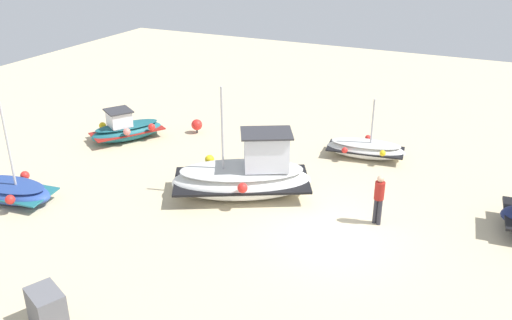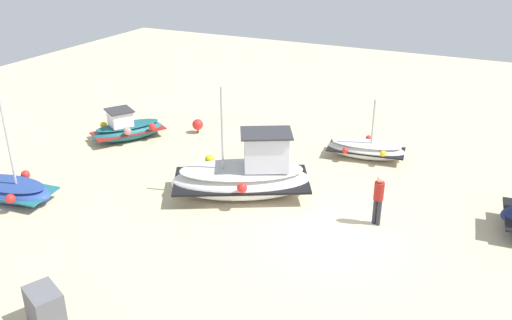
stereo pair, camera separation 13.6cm
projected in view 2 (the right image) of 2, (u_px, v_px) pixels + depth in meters
ground_plane at (332, 235)px, 16.95m from camera, size 53.63×53.63×0.00m
fishing_boat_0 at (127, 129)px, 24.19m from camera, size 2.87×3.44×1.45m
fishing_boat_2 at (245, 176)px, 19.14m from camera, size 5.32×4.14×4.05m
fishing_boat_3 at (10, 190)px, 18.98m from camera, size 3.37×1.99×3.66m
fishing_boat_4 at (366, 149)px, 22.36m from camera, size 3.35×1.79×2.52m
person_walking at (378, 197)px, 17.18m from camera, size 0.32×0.32×1.71m
mooring_buoy_0 at (198, 125)px, 24.95m from camera, size 0.50×0.50×0.65m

